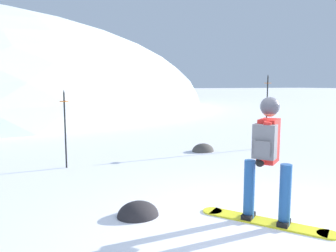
# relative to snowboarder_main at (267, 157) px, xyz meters

# --- Properties ---
(ground_plane) EXTENTS (300.00, 300.00, 0.00)m
(ground_plane) POSITION_rel_snowboarder_main_xyz_m (-0.18, -0.28, -0.92)
(ground_plane) COLOR white
(snowboarder_main) EXTENTS (1.19, 1.55, 1.71)m
(snowboarder_main) POSITION_rel_snowboarder_main_xyz_m (0.00, 0.00, 0.00)
(snowboarder_main) COLOR yellow
(snowboarder_main) RESTS_ON ground
(piste_marker_near) EXTENTS (0.20, 0.20, 2.18)m
(piste_marker_near) POSITION_rel_snowboarder_main_xyz_m (3.67, 4.36, 0.31)
(piste_marker_near) COLOR black
(piste_marker_near) RESTS_ON ground
(piste_marker_far) EXTENTS (0.20, 0.20, 1.77)m
(piste_marker_far) POSITION_rel_snowboarder_main_xyz_m (-2.05, 4.29, 0.09)
(piste_marker_far) COLOR black
(piste_marker_far) RESTS_ON ground
(rock_dark) EXTENTS (0.64, 0.54, 0.45)m
(rock_dark) POSITION_rel_snowboarder_main_xyz_m (1.73, 4.69, -0.92)
(rock_dark) COLOR #4C4742
(rock_dark) RESTS_ON ground
(rock_mid) EXTENTS (0.61, 0.52, 0.42)m
(rock_mid) POSITION_rel_snowboarder_main_xyz_m (-1.49, 0.95, -0.92)
(rock_mid) COLOR #282628
(rock_mid) RESTS_ON ground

